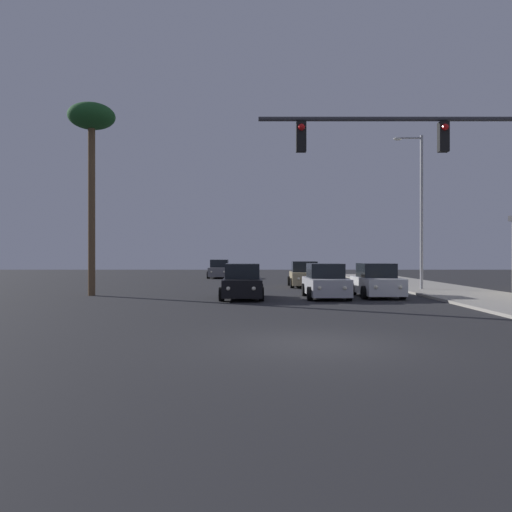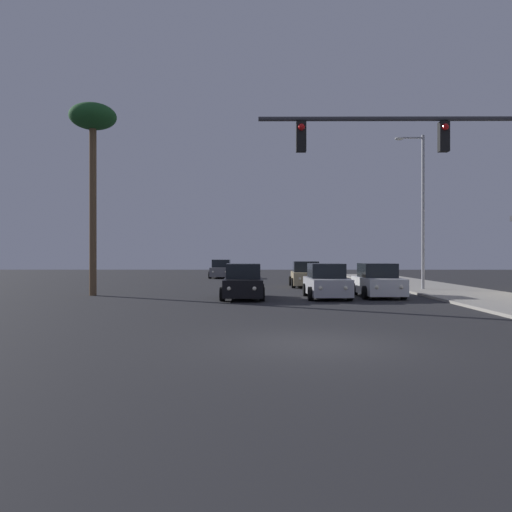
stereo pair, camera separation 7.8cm
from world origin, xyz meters
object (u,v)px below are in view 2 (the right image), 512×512
(car_silver, at_px, (326,282))
(car_white, at_px, (378,282))
(car_grey, at_px, (221,270))
(car_tan, at_px, (306,275))
(traffic_light_mast, at_px, (458,166))
(street_lamp, at_px, (421,203))
(palm_tree_near, at_px, (93,129))
(car_black, at_px, (243,283))

(car_silver, relative_size, car_white, 1.00)
(car_grey, bearing_deg, car_tan, 116.71)
(traffic_light_mast, distance_m, street_lamp, 14.55)
(street_lamp, relative_size, palm_tree_near, 0.91)
(car_black, height_order, street_lamp, street_lamp)
(car_silver, relative_size, palm_tree_near, 0.44)
(car_grey, bearing_deg, traffic_light_mast, 106.67)
(street_lamp, height_order, palm_tree_near, palm_tree_near)
(street_lamp, bearing_deg, car_black, -152.59)
(car_white, relative_size, street_lamp, 0.48)
(car_tan, height_order, palm_tree_near, palm_tree_near)
(car_silver, distance_m, car_tan, 8.70)
(car_grey, xyz_separation_m, car_silver, (6.73, -21.40, 0.00))
(palm_tree_near, bearing_deg, car_tan, 31.69)
(car_white, distance_m, car_black, 6.75)
(car_tan, height_order, car_black, same)
(car_silver, distance_m, traffic_light_mast, 10.38)
(car_white, relative_size, car_tan, 1.00)
(car_black, height_order, traffic_light_mast, traffic_light_mast)
(car_tan, distance_m, palm_tree_near, 15.84)
(palm_tree_near, bearing_deg, car_grey, 75.51)
(car_white, height_order, palm_tree_near, palm_tree_near)
(car_grey, height_order, car_white, same)
(traffic_light_mast, bearing_deg, palm_tree_near, 143.97)
(car_grey, bearing_deg, palm_tree_near, 74.96)
(car_white, distance_m, street_lamp, 7.11)
(street_lamp, bearing_deg, palm_tree_near, -169.08)
(car_grey, distance_m, traffic_light_mast, 32.25)
(car_tan, bearing_deg, car_grey, -61.50)
(street_lamp, bearing_deg, car_tan, 149.71)
(car_black, height_order, palm_tree_near, palm_tree_near)
(car_white, bearing_deg, palm_tree_near, -4.43)
(car_grey, distance_m, car_black, 21.92)
(car_grey, xyz_separation_m, car_black, (2.69, -21.75, 0.00))
(car_tan, distance_m, car_black, 9.83)
(car_grey, relative_size, car_black, 1.00)
(car_black, bearing_deg, car_grey, -84.19)
(car_grey, height_order, car_tan, same)
(car_white, xyz_separation_m, car_tan, (-2.83, 8.08, 0.00))
(street_lamp, bearing_deg, car_silver, -141.31)
(car_tan, xyz_separation_m, street_lamp, (6.39, -3.73, 4.36))
(traffic_light_mast, bearing_deg, car_black, 127.59)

